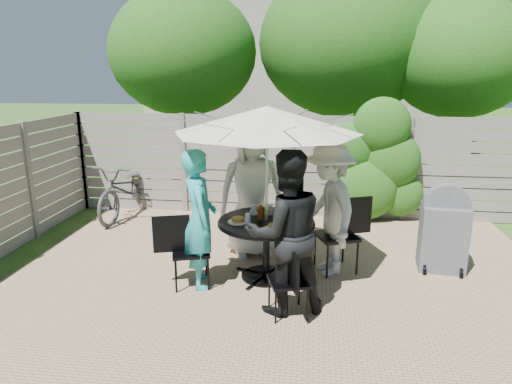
# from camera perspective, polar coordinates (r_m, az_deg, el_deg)

# --- Properties ---
(backyard_envelope) EXTENTS (60.00, 60.00, 5.00)m
(backyard_envelope) POSITION_cam_1_polar(r_m,az_deg,el_deg) (15.34, 6.41, 14.92)
(backyard_envelope) COLOR #294916
(backyard_envelope) RESTS_ON ground
(patio_table) EXTENTS (1.54, 1.54, 0.79)m
(patio_table) POSITION_cam_1_polar(r_m,az_deg,el_deg) (5.78, 1.29, -5.79)
(patio_table) COLOR black
(patio_table) RESTS_ON ground
(umbrella) EXTENTS (2.91, 2.91, 2.19)m
(umbrella) POSITION_cam_1_polar(r_m,az_deg,el_deg) (5.43, 1.38, 9.02)
(umbrella) COLOR silver
(umbrella) RESTS_ON ground
(chair_back) EXTENTS (0.52, 0.64, 0.83)m
(chair_back) POSITION_cam_1_polar(r_m,az_deg,el_deg) (6.76, -0.76, -5.33)
(chair_back) COLOR black
(chair_back) RESTS_ON ground
(person_back) EXTENTS (1.09, 0.90, 1.92)m
(person_back) POSITION_cam_1_polar(r_m,az_deg,el_deg) (6.42, -0.52, 0.22)
(person_back) COLOR silver
(person_back) RESTS_ON ground
(chair_left) EXTENTS (0.71, 0.56, 0.93)m
(chair_left) POSITION_cam_1_polar(r_m,az_deg,el_deg) (5.74, -8.23, -9.02)
(chair_left) COLOR black
(chair_left) RESTS_ON ground
(person_left) EXTENTS (0.60, 0.73, 1.72)m
(person_left) POSITION_cam_1_polar(r_m,az_deg,el_deg) (5.54, -7.05, -3.42)
(person_left) COLOR teal
(person_left) RESTS_ON ground
(chair_front) EXTENTS (0.50, 0.63, 0.83)m
(chair_front) POSITION_cam_1_polar(r_m,az_deg,el_deg) (5.06, 4.04, -12.74)
(chair_front) COLOR black
(chair_front) RESTS_ON ground
(person_front) EXTENTS (1.07, 0.96, 1.82)m
(person_front) POSITION_cam_1_polar(r_m,az_deg,el_deg) (4.90, 3.73, -5.16)
(person_front) COLOR black
(person_front) RESTS_ON ground
(chair_right) EXTENTS (0.77, 0.63, 1.00)m
(chair_right) POSITION_cam_1_polar(r_m,az_deg,el_deg) (6.17, 10.08, -7.11)
(chair_right) COLOR black
(chair_right) RESTS_ON ground
(person_right) EXTENTS (1.00, 1.28, 1.75)m
(person_right) POSITION_cam_1_polar(r_m,az_deg,el_deg) (5.93, 9.11, -2.14)
(person_right) COLOR beige
(person_right) RESTS_ON ground
(plate_back) EXTENTS (0.26, 0.26, 0.06)m
(plate_back) POSITION_cam_1_polar(r_m,az_deg,el_deg) (6.02, 0.46, -2.27)
(plate_back) COLOR white
(plate_back) RESTS_ON patio_table
(plate_left) EXTENTS (0.26, 0.26, 0.06)m
(plate_left) POSITION_cam_1_polar(r_m,az_deg,el_deg) (5.62, -2.26, -3.58)
(plate_left) COLOR white
(plate_left) RESTS_ON patio_table
(plate_front) EXTENTS (0.26, 0.26, 0.06)m
(plate_front) POSITION_cam_1_polar(r_m,az_deg,el_deg) (5.36, 2.26, -4.49)
(plate_front) COLOR white
(plate_front) RESTS_ON patio_table
(plate_right) EXTENTS (0.26, 0.26, 0.06)m
(plate_right) POSITION_cam_1_polar(r_m,az_deg,el_deg) (5.79, 4.77, -3.06)
(plate_right) COLOR white
(plate_right) RESTS_ON patio_table
(plate_extra) EXTENTS (0.24, 0.24, 0.06)m
(plate_extra) POSITION_cam_1_polar(r_m,az_deg,el_deg) (5.46, 3.92, -4.14)
(plate_extra) COLOR white
(plate_extra) RESTS_ON patio_table
(glass_back) EXTENTS (0.07, 0.07, 0.14)m
(glass_back) POSITION_cam_1_polar(r_m,az_deg,el_deg) (5.89, -0.31, -2.20)
(glass_back) COLOR silver
(glass_back) RESTS_ON patio_table
(glass_left) EXTENTS (0.07, 0.07, 0.14)m
(glass_left) POSITION_cam_1_polar(r_m,az_deg,el_deg) (5.52, -1.03, -3.40)
(glass_left) COLOR silver
(glass_left) RESTS_ON patio_table
(glass_front) EXTENTS (0.07, 0.07, 0.14)m
(glass_front) POSITION_cam_1_polar(r_m,az_deg,el_deg) (5.47, 3.05, -3.62)
(glass_front) COLOR silver
(glass_front) RESTS_ON patio_table
(glass_right) EXTENTS (0.07, 0.07, 0.14)m
(glass_right) POSITION_cam_1_polar(r_m,az_deg,el_deg) (5.84, 3.52, -2.39)
(glass_right) COLOR silver
(glass_right) RESTS_ON patio_table
(syrup_jug) EXTENTS (0.09, 0.09, 0.16)m
(syrup_jug) POSITION_cam_1_polar(r_m,az_deg,el_deg) (5.71, 0.60, -2.68)
(syrup_jug) COLOR #59280C
(syrup_jug) RESTS_ON patio_table
(coffee_cup) EXTENTS (0.08, 0.08, 0.12)m
(coffee_cup) POSITION_cam_1_polar(r_m,az_deg,el_deg) (5.91, 1.72, -2.27)
(coffee_cup) COLOR #C6B293
(coffee_cup) RESTS_ON patio_table
(bicycle) EXTENTS (0.88, 1.98, 1.01)m
(bicycle) POSITION_cam_1_polar(r_m,az_deg,el_deg) (8.60, -15.75, 0.32)
(bicycle) COLOR #333338
(bicycle) RESTS_ON ground
(bbq_grill) EXTENTS (0.63, 0.51, 1.19)m
(bbq_grill) POSITION_cam_1_polar(r_m,az_deg,el_deg) (6.50, 22.39, -4.63)
(bbq_grill) COLOR slate
(bbq_grill) RESTS_ON ground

